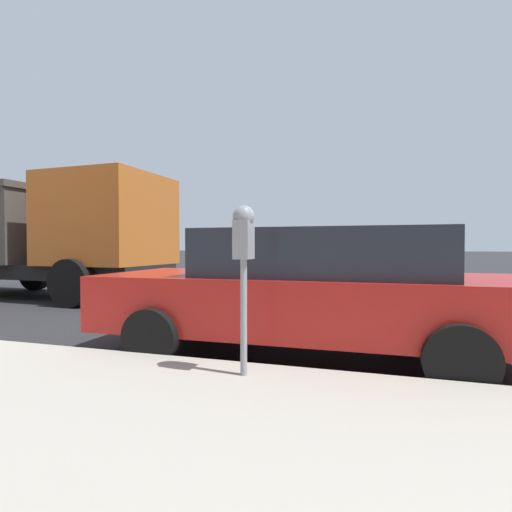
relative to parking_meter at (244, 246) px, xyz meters
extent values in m
plane|color=#2B2B2D|center=(2.57, -0.92, -1.31)|extent=(220.00, 220.00, 0.00)
cylinder|color=gray|center=(0.00, 0.00, -0.63)|extent=(0.06, 0.06, 1.02)
cube|color=gray|center=(0.00, 0.00, 0.05)|extent=(0.20, 0.14, 0.34)
sphere|color=gray|center=(0.00, 0.00, 0.26)|extent=(0.19, 0.19, 0.19)
cube|color=#B21919|center=(0.11, 0.00, 0.01)|extent=(0.01, 0.11, 0.12)
cube|color=black|center=(0.11, 0.00, 0.13)|extent=(0.01, 0.10, 0.08)
cube|color=#B21E19|center=(1.45, -0.29, -0.67)|extent=(1.96, 4.88, 0.64)
cube|color=#232833|center=(1.45, -0.49, -0.08)|extent=(1.71, 2.74, 0.54)
cylinder|color=black|center=(0.48, 1.21, -0.99)|extent=(0.23, 0.64, 0.64)
cylinder|color=black|center=(2.40, 1.23, -0.99)|extent=(0.23, 0.64, 0.64)
cylinder|color=black|center=(0.50, -1.81, -0.99)|extent=(0.23, 0.64, 0.64)
cylinder|color=black|center=(2.42, -1.79, -0.99)|extent=(0.23, 0.64, 0.64)
cube|color=black|center=(4.98, 7.97, -0.61)|extent=(2.34, 8.28, 0.35)
cube|color=#C66623|center=(4.88, 5.09, 0.63)|extent=(2.51, 2.54, 2.13)
cylinder|color=black|center=(6.10, 5.05, -0.79)|extent=(0.33, 1.05, 1.04)
cylinder|color=black|center=(3.67, 5.13, -0.79)|extent=(0.33, 1.05, 1.04)
cylinder|color=black|center=(6.22, 8.75, -0.79)|extent=(0.33, 1.05, 1.04)
camera|label=1|loc=(-3.30, -1.12, 0.00)|focal=28.00mm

